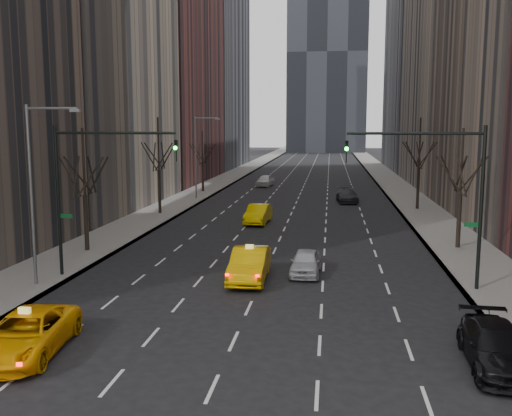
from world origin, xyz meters
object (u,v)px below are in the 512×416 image
(silver_sedan_ahead, at_px, (306,262))
(parked_suv_black, at_px, (496,347))
(taxi_sedan, at_px, (250,264))
(taxi_suv, at_px, (26,334))

(silver_sedan_ahead, bearing_deg, parked_suv_black, -57.19)
(taxi_sedan, bearing_deg, silver_sedan_ahead, 28.35)
(taxi_sedan, relative_size, silver_sedan_ahead, 1.31)
(taxi_suv, xyz_separation_m, parked_suv_black, (16.33, 1.01, -0.04))
(taxi_suv, bearing_deg, silver_sedan_ahead, 47.04)
(taxi_sedan, distance_m, parked_suv_black, 13.88)
(taxi_sedan, height_order, silver_sedan_ahead, taxi_sedan)
(taxi_suv, bearing_deg, parked_suv_black, -2.30)
(silver_sedan_ahead, height_order, parked_suv_black, parked_suv_black)
(silver_sedan_ahead, bearing_deg, taxi_sedan, -149.15)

